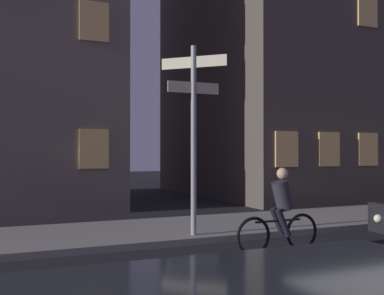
{
  "coord_description": "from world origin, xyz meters",
  "views": [
    {
      "loc": [
        -4.58,
        -3.59,
        1.92
      ],
      "look_at": [
        -0.32,
        5.96,
        2.01
      ],
      "focal_mm": 43.9,
      "sensor_mm": 36.0,
      "label": 1
    }
  ],
  "objects": [
    {
      "name": "sidewalk_kerb",
      "position": [
        0.0,
        6.72,
        0.07
      ],
      "size": [
        40.0,
        3.13,
        0.14
      ],
      "primitive_type": "cube",
      "color": "gray",
      "rests_on": "ground_plane"
    },
    {
      "name": "signpost",
      "position": [
        -0.46,
        5.55,
        2.52
      ],
      "size": [
        1.19,
        1.07,
        4.04
      ],
      "color": "gray",
      "rests_on": "sidewalk_kerb"
    },
    {
      "name": "cyclist",
      "position": [
        0.57,
        3.84,
        0.75
      ],
      "size": [
        1.82,
        0.33,
        1.61
      ],
      "color": "black",
      "rests_on": "ground_plane"
    }
  ]
}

